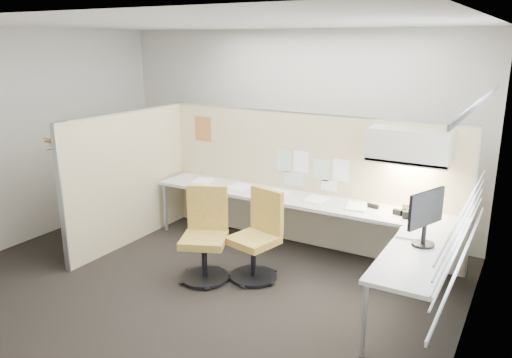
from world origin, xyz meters
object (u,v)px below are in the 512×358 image
Objects in this scene: chair_right at (258,238)px; desk at (317,215)px; phone at (411,213)px; monitor at (426,215)px; chair_left at (205,238)px.

desk is at bearing 73.11° from chair_right.
chair_right is 3.95× the size of phone.
chair_right is 1.85× the size of monitor.
desk is 3.84× the size of chair_left.
monitor reaches higher than chair_left.
desk is at bearing 87.64° from monitor.
desk is 1.38m from chair_left.
chair_right is at bearing 115.22° from monitor.
phone is (2.00, 1.17, 0.30)m from chair_left.
chair_left is at bearing -132.18° from desk.
monitor is 0.86m from phone.
chair_right is (-0.41, -0.72, -0.13)m from desk.
monitor reaches higher than chair_right.
desk is 15.58× the size of phone.
monitor is 2.14× the size of phone.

